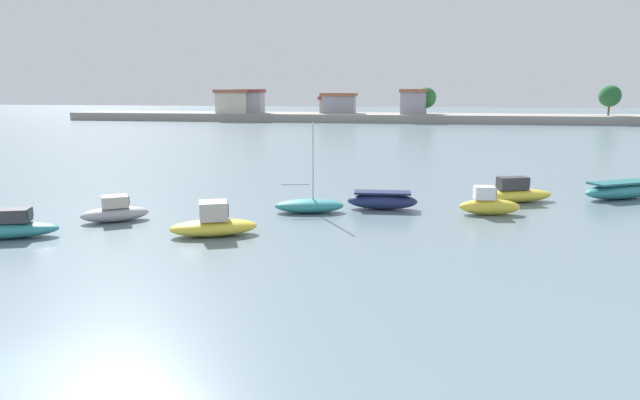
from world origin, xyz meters
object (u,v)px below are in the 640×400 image
(moored_boat_2, at_px, (115,212))
(moored_boat_4, at_px, (309,205))
(moored_boat_3, at_px, (214,224))
(moored_boat_8, at_px, (621,190))
(moored_boat_1, at_px, (5,228))
(moored_boat_5, at_px, (382,201))
(moored_boat_7, at_px, (515,193))
(moored_boat_6, at_px, (489,204))

(moored_boat_2, xyz_separation_m, moored_boat_4, (9.80, 3.86, -0.11))
(moored_boat_3, bearing_deg, moored_boat_8, 8.54)
(moored_boat_1, bearing_deg, moored_boat_5, 10.25)
(moored_boat_8, bearing_deg, moored_boat_5, 172.01)
(moored_boat_3, distance_m, moored_boat_5, 10.70)
(moored_boat_1, distance_m, moored_boat_4, 15.39)
(moored_boat_1, distance_m, moored_boat_5, 19.71)
(moored_boat_5, xyz_separation_m, moored_boat_8, (14.90, 5.77, 0.03))
(moored_boat_4, relative_size, moored_boat_7, 1.03)
(moored_boat_1, bearing_deg, moored_boat_8, 6.75)
(moored_boat_4, bearing_deg, moored_boat_5, 10.00)
(moored_boat_3, xyz_separation_m, moored_boat_7, (15.70, 10.99, -0.03))
(moored_boat_2, height_order, moored_boat_8, moored_boat_2)
(moored_boat_3, distance_m, moored_boat_7, 19.17)
(moored_boat_5, bearing_deg, moored_boat_6, -7.76)
(moored_boat_7, relative_size, moored_boat_8, 0.87)
(moored_boat_8, bearing_deg, moored_boat_4, 172.14)
(moored_boat_4, xyz_separation_m, moored_boat_8, (18.96, 7.39, 0.13))
(moored_boat_4, bearing_deg, moored_boat_2, -170.29)
(moored_boat_1, xyz_separation_m, moored_boat_7, (25.29, 13.06, 0.07))
(moored_boat_1, distance_m, moored_boat_6, 24.92)
(moored_boat_1, bearing_deg, moored_boat_4, 12.30)
(moored_boat_1, height_order, moored_boat_7, moored_boat_7)
(moored_boat_4, bearing_deg, moored_boat_7, 11.20)
(moored_boat_4, height_order, moored_boat_6, moored_boat_4)
(moored_boat_2, relative_size, moored_boat_3, 0.82)
(moored_boat_3, bearing_deg, moored_boat_2, 140.18)
(moored_boat_2, xyz_separation_m, moored_boat_8, (28.76, 11.24, 0.02))
(moored_boat_1, relative_size, moored_boat_8, 0.91)
(moored_boat_1, xyz_separation_m, moored_boat_3, (9.59, 2.07, 0.10))
(moored_boat_4, bearing_deg, moored_boat_1, -160.73)
(moored_boat_1, height_order, moored_boat_3, moored_boat_3)
(moored_boat_2, bearing_deg, moored_boat_6, -19.03)
(moored_boat_4, relative_size, moored_boat_5, 1.23)
(moored_boat_5, bearing_deg, moored_boat_1, -153.94)
(moored_boat_6, xyz_separation_m, moored_boat_8, (8.93, 6.27, -0.04))
(moored_boat_6, bearing_deg, moored_boat_7, 55.27)
(moored_boat_7, bearing_deg, moored_boat_1, -172.34)
(moored_boat_3, bearing_deg, moored_boat_4, 36.60)
(moored_boat_1, height_order, moored_boat_5, moored_boat_1)
(moored_boat_4, height_order, moored_boat_7, moored_boat_4)
(moored_boat_1, relative_size, moored_boat_6, 1.49)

